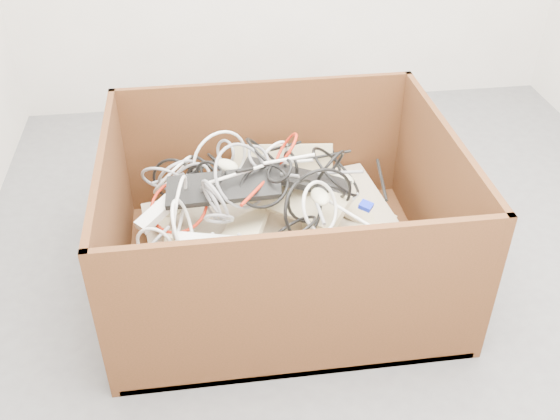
{
  "coord_description": "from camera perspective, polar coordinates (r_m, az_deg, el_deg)",
  "views": [
    {
      "loc": [
        -0.53,
        -1.9,
        1.69
      ],
      "look_at": [
        -0.27,
        0.0,
        0.3
      ],
      "focal_mm": 40.96,
      "sensor_mm": 36.0,
      "label": 1
    }
  ],
  "objects": [
    {
      "name": "power_strip_left",
      "position": [
        2.33,
        -10.06,
        0.56
      ],
      "size": [
        0.23,
        0.22,
        0.11
      ],
      "primitive_type": "cube",
      "rotation": [
        0.14,
        -0.26,
        0.74
      ],
      "color": "white",
      "rests_on": "keyboard_pile"
    },
    {
      "name": "cable_tangle",
      "position": [
        2.33,
        -3.53,
        2.24
      ],
      "size": [
        0.97,
        0.76,
        0.4
      ],
      "color": "black",
      "rests_on": "keyboard_pile"
    },
    {
      "name": "keyboard_pile",
      "position": [
        2.41,
        0.26,
        0.08
      ],
      "size": [
        1.01,
        0.88,
        0.36
      ],
      "color": "#C5B88A",
      "rests_on": "cardboard_box"
    },
    {
      "name": "power_strip_right",
      "position": [
        2.17,
        -5.52,
        -3.03
      ],
      "size": [
        0.29,
        0.07,
        0.1
      ],
      "primitive_type": "cube",
      "rotation": [
        -0.1,
        0.17,
        -0.04
      ],
      "color": "white",
      "rests_on": "keyboard_pile"
    },
    {
      "name": "ground",
      "position": [
        2.6,
        5.91,
        -4.91
      ],
      "size": [
        3.0,
        3.0,
        0.0
      ],
      "primitive_type": "plane",
      "color": "#4E4E50",
      "rests_on": "ground"
    },
    {
      "name": "vga_plug",
      "position": [
        2.31,
        7.68,
        0.37
      ],
      "size": [
        0.06,
        0.06,
        0.03
      ],
      "primitive_type": "cube",
      "rotation": [
        0.09,
        0.14,
        -0.63
      ],
      "color": "#0C1EBF",
      "rests_on": "keyboard_pile"
    },
    {
      "name": "mice_scatter",
      "position": [
        2.29,
        -1.84,
        0.56
      ],
      "size": [
        0.76,
        0.62,
        0.17
      ],
      "color": "beige",
      "rests_on": "keyboard_pile"
    },
    {
      "name": "cardboard_box",
      "position": [
        2.44,
        -0.34,
        -3.17
      ],
      "size": [
        1.24,
        1.03,
        0.61
      ],
      "color": "#38240E",
      "rests_on": "ground"
    }
  ]
}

